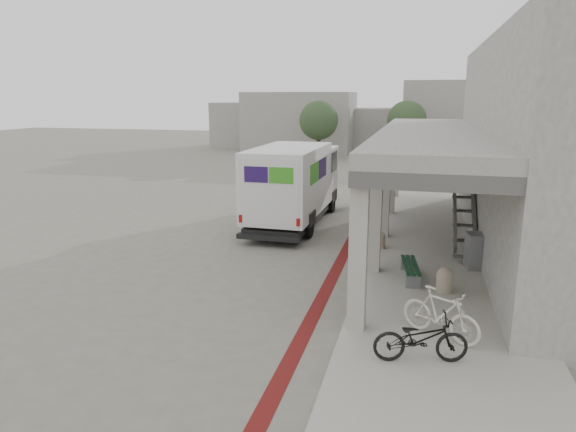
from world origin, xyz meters
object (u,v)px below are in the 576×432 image
(fedex_truck, at_px, (295,182))
(bicycle_cream, at_px, (441,314))
(bicycle_black, at_px, (421,338))
(utility_cabinet, at_px, (475,251))
(bench, at_px, (410,268))

(fedex_truck, height_order, bicycle_cream, fedex_truck)
(bicycle_black, relative_size, bicycle_cream, 1.00)
(fedex_truck, relative_size, utility_cabinet, 7.17)
(fedex_truck, distance_m, bicycle_black, 11.85)
(utility_cabinet, relative_size, bicycle_cream, 0.58)
(bench, relative_size, bicycle_black, 1.00)
(utility_cabinet, bearing_deg, fedex_truck, 135.99)
(utility_cabinet, xyz_separation_m, bicycle_cream, (-1.12, -4.99, 0.02))
(utility_cabinet, bearing_deg, bicycle_black, -113.73)
(fedex_truck, distance_m, utility_cabinet, 8.08)
(utility_cabinet, distance_m, bicycle_black, 6.31)
(bench, bearing_deg, utility_cabinet, 30.82)
(fedex_truck, xyz_separation_m, bench, (4.81, -5.93, -1.30))
(fedex_truck, xyz_separation_m, bicycle_black, (5.10, -10.63, -1.12))
(fedex_truck, distance_m, bicycle_cream, 11.03)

